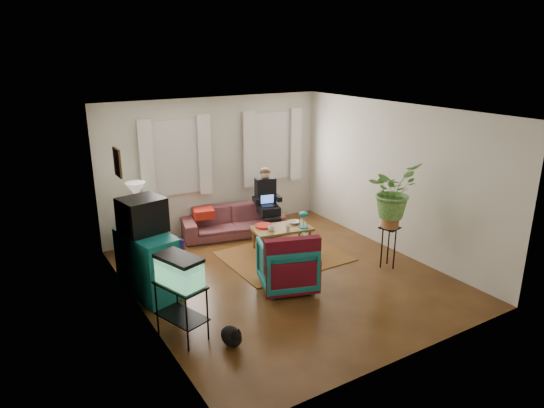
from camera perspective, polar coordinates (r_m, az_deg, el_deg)
floor at (r=7.77m, az=1.55°, el=-8.53°), size 4.50×5.00×0.01m
ceiling at (r=7.01m, az=1.73°, el=10.88°), size 4.50×5.00×0.01m
wall_back at (r=9.41m, az=-6.69°, el=4.51°), size 4.50×0.01×2.60m
wall_front at (r=5.49m, az=16.04°, el=-5.95°), size 4.50×0.01×2.60m
wall_left at (r=6.41m, az=-15.53°, el=-2.45°), size 0.01×5.00×2.60m
wall_right at (r=8.67m, az=14.23°, el=2.94°), size 0.01×5.00×2.60m
window_left at (r=9.04m, az=-11.32°, el=5.37°), size 1.08×0.04×1.38m
window_right at (r=9.91m, az=-0.09°, el=6.80°), size 1.08×0.04×1.38m
curtains_left at (r=8.96m, az=-11.14°, el=5.28°), size 1.36×0.06×1.50m
curtains_right at (r=9.84m, az=0.16°, el=6.72°), size 1.36×0.06×1.50m
picture_frame at (r=7.03m, az=-17.66°, el=4.68°), size 0.04×0.32×0.40m
area_rug at (r=8.47m, az=1.42°, el=-6.15°), size 2.01×1.61×0.01m
sofa at (r=9.32m, az=-4.67°, el=-1.47°), size 2.04×1.17×0.75m
seated_person at (r=9.44m, az=-0.61°, el=0.09°), size 0.60×0.68×1.14m
side_table at (r=8.86m, az=-15.31°, el=-3.40°), size 0.58×0.58×0.67m
table_lamp at (r=8.67m, az=-15.65°, el=0.44°), size 0.43×0.43×0.61m
dresser at (r=7.30m, az=-14.33°, el=-6.84°), size 0.73×1.13×0.94m
crt_tv at (r=7.14m, az=-15.04°, el=-1.25°), size 0.67×0.63×0.50m
aquarium_stand at (r=6.22m, az=-10.55°, el=-12.26°), size 0.55×0.73×0.72m
aquarium at (r=5.96m, az=-10.85°, el=-7.66°), size 0.50×0.66×0.38m
black_cat at (r=6.09m, az=-4.81°, el=-15.05°), size 0.25×0.36×0.30m
armchair at (r=7.28m, az=1.77°, el=-6.91°), size 0.98×0.95×0.81m
serape_throw at (r=6.93m, az=2.44°, el=-6.70°), size 0.83×0.43×0.67m
coffee_table at (r=8.67m, az=1.14°, el=-4.08°), size 1.11×0.73×0.43m
cup_a at (r=8.41m, az=-0.08°, el=-2.89°), size 0.13×0.13×0.09m
cup_b at (r=8.45m, az=1.88°, el=-2.82°), size 0.11×0.11×0.09m
bowl at (r=8.77m, az=2.60°, el=-2.17°), size 0.23×0.23×0.05m
snack_tray at (r=8.61m, az=-0.94°, el=-2.58°), size 0.37×0.37×0.04m
birdcage at (r=8.56m, az=3.71°, el=-1.82°), size 0.19×0.19×0.30m
plant_stand at (r=8.18m, az=13.51°, el=-4.96°), size 0.36×0.36×0.70m
potted_plant at (r=7.90m, az=13.94°, el=0.59°), size 0.94×0.86×0.88m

